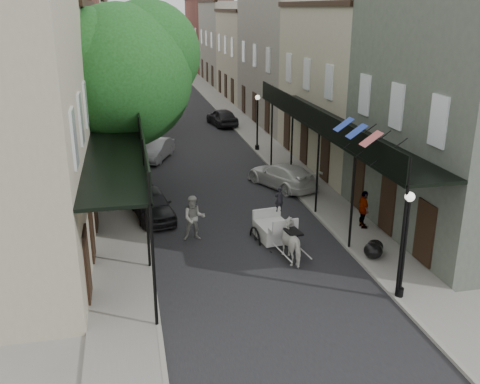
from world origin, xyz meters
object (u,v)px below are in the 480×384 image
carriage (271,215)px  car_right_near (282,175)px  lamppost_right_near (405,244)px  lamppost_left (140,185)px  horse (294,242)px  pedestrian_sidewalk_right (364,209)px  tree_far (126,58)px  car_left_near (152,204)px  car_left_mid (156,150)px  pedestrian_sidewalk_left (135,163)px  tree_near (129,70)px  car_right_far (222,117)px  car_left_far (147,108)px  lamppost_right_far (257,122)px  pedestrian_walking (194,218)px

carriage → car_right_near: (2.39, 6.32, -0.32)m
lamppost_right_near → lamppost_left: size_ratio=1.00×
horse → pedestrian_sidewalk_right: size_ratio=1.06×
tree_far → car_left_near: bearing=-87.8°
car_left_near → car_left_mid: (0.81, 10.16, -0.03)m
pedestrian_sidewalk_left → car_left_mid: (1.41, 4.20, -0.36)m
tree_near → pedestrian_sidewalk_right: (9.58, -6.40, -5.52)m
tree_far → car_right_far: 9.43m
carriage → car_right_far: size_ratio=0.60×
carriage → pedestrian_sidewalk_left: (-5.41, 9.19, 0.03)m
lamppost_left → pedestrian_sidewalk_right: lamppost_left is taller
tree_near → tree_far: bearing=90.2°
car_left_far → car_right_near: car_left_far is taller
lamppost_right_near → car_right_far: 28.77m
carriage → pedestrian_sidewalk_right: size_ratio=1.49×
pedestrian_sidewalk_left → car_right_far: (7.45, 13.60, -0.30)m
tree_far → lamppost_left: 18.57m
pedestrian_sidewalk_left → car_right_near: (7.80, -2.88, -0.34)m
tree_near → horse: tree_near is taller
tree_far → car_left_far: (1.65, 7.74, -5.10)m
lamppost_left → lamppost_right_far: size_ratio=1.00×
horse → pedestrian_sidewalk_left: bearing=-71.1°
lamppost_right_near → lamppost_left: same height
horse → pedestrian_walking: bearing=-45.3°
tree_near → car_left_mid: size_ratio=2.43×
pedestrian_walking → pedestrian_sidewalk_left: bearing=107.0°
tree_near → horse: bearing=-56.4°
tree_near → car_right_far: bearing=65.8°
pedestrian_walking → pedestrian_sidewalk_left: pedestrian_walking is taller
car_left_near → car_left_far: 24.78m
pedestrian_walking → tree_near: bearing=113.6°
car_left_far → car_right_far: bearing=-34.2°
car_left_near → tree_far: bearing=83.2°
lamppost_right_far → pedestrian_sidewalk_right: lamppost_right_far is taller
horse → car_left_mid: 16.31m
car_right_near → car_right_far: 16.48m
pedestrian_walking → carriage: bearing=-4.1°
pedestrian_walking → car_left_far: (-0.60, 27.59, -0.23)m
lamppost_left → car_right_near: (7.70, 4.25, -1.38)m
pedestrian_sidewalk_left → car_left_near: pedestrian_sidewalk_left is taller
carriage → pedestrian_walking: (-3.21, 0.40, -0.01)m
pedestrian_sidewalk_left → pedestrian_sidewalk_right: pedestrian_sidewalk_left is taller
pedestrian_walking → car_right_near: bearing=49.6°
car_left_mid → car_left_far: size_ratio=0.75×
lamppost_left → horse: bearing=-38.2°
lamppost_right_far → pedestrian_sidewalk_right: size_ratio=2.19×
lamppost_left → pedestrian_sidewalk_right: size_ratio=2.19×
car_left_mid → car_left_near: bearing=-72.7°
carriage → pedestrian_sidewalk_right: carriage is taller
lamppost_left → car_left_far: 26.00m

